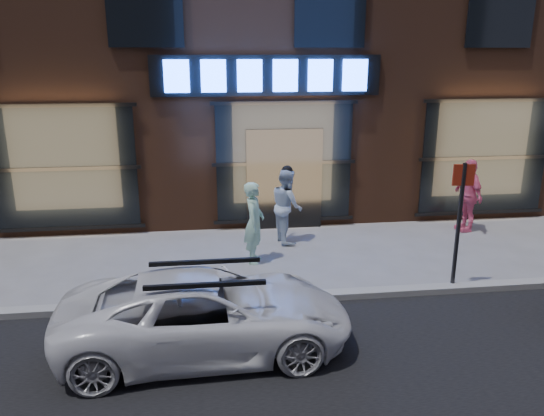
{
  "coord_description": "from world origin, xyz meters",
  "views": [
    {
      "loc": [
        -1.82,
        -8.18,
        4.12
      ],
      "look_at": [
        -0.59,
        1.6,
        1.2
      ],
      "focal_mm": 35.0,
      "sensor_mm": 36.0,
      "label": 1
    }
  ],
  "objects_px": {
    "man_cap": "(287,206)",
    "man_bowtie": "(254,223)",
    "white_suv": "(207,313)",
    "sign_post": "(460,215)",
    "passerby": "(468,195)"
  },
  "relations": [
    {
      "from": "man_cap",
      "to": "man_bowtie",
      "type": "bearing_deg",
      "value": 133.55
    },
    {
      "from": "white_suv",
      "to": "sign_post",
      "type": "bearing_deg",
      "value": -73.63
    },
    {
      "from": "man_cap",
      "to": "passerby",
      "type": "height_order",
      "value": "passerby"
    },
    {
      "from": "man_bowtie",
      "to": "sign_post",
      "type": "bearing_deg",
      "value": -104.25
    },
    {
      "from": "passerby",
      "to": "sign_post",
      "type": "height_order",
      "value": "sign_post"
    },
    {
      "from": "white_suv",
      "to": "man_bowtie",
      "type": "bearing_deg",
      "value": -19.01
    },
    {
      "from": "passerby",
      "to": "white_suv",
      "type": "height_order",
      "value": "passerby"
    },
    {
      "from": "sign_post",
      "to": "man_cap",
      "type": "bearing_deg",
      "value": 138.26
    },
    {
      "from": "passerby",
      "to": "sign_post",
      "type": "bearing_deg",
      "value": -35.02
    },
    {
      "from": "passerby",
      "to": "sign_post",
      "type": "relative_size",
      "value": 0.75
    },
    {
      "from": "man_bowtie",
      "to": "white_suv",
      "type": "xyz_separation_m",
      "value": [
        -0.98,
        -3.23,
        -0.26
      ]
    },
    {
      "from": "man_bowtie",
      "to": "sign_post",
      "type": "xyz_separation_m",
      "value": [
        3.42,
        -1.76,
        0.57
      ]
    },
    {
      "from": "man_bowtie",
      "to": "man_cap",
      "type": "height_order",
      "value": "man_cap"
    },
    {
      "from": "passerby",
      "to": "sign_post",
      "type": "distance_m",
      "value": 3.61
    },
    {
      "from": "man_bowtie",
      "to": "passerby",
      "type": "height_order",
      "value": "passerby"
    }
  ]
}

